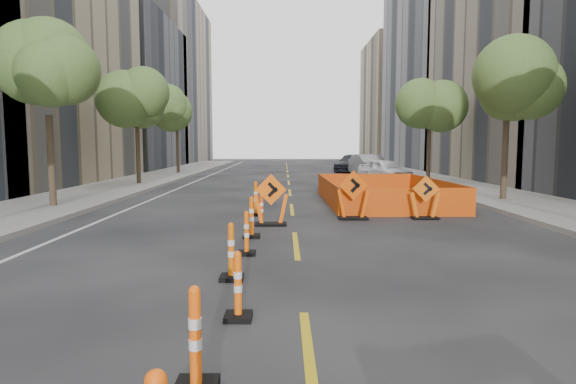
{
  "coord_description": "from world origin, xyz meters",
  "views": [
    {
      "loc": [
        -0.26,
        -6.85,
        2.29
      ],
      "look_at": [
        -0.17,
        5.18,
        1.1
      ],
      "focal_mm": 30.0,
      "sensor_mm": 36.0,
      "label": 1
    }
  ],
  "objects_px": {
    "channelizer_7": "(256,198)",
    "parked_car_near": "(385,170)",
    "channelizer_1": "(195,339)",
    "channelizer_2": "(238,285)",
    "channelizer_4": "(247,233)",
    "chevron_sign_right": "(426,197)",
    "chevron_sign_center": "(353,195)",
    "parked_car_far": "(352,163)",
    "parked_car_mid": "(369,165)",
    "channelizer_3": "(231,251)",
    "chevron_sign_left": "(271,200)",
    "channelizer_5": "(252,217)",
    "channelizer_6": "(262,209)"
  },
  "relations": [
    {
      "from": "parked_car_near",
      "to": "channelizer_2",
      "type": "bearing_deg",
      "value": -128.92
    },
    {
      "from": "channelizer_7",
      "to": "parked_car_far",
      "type": "xyz_separation_m",
      "value": [
        6.55,
        24.67,
        0.17
      ]
    },
    {
      "from": "channelizer_4",
      "to": "chevron_sign_right",
      "type": "distance_m",
      "value": 7.0
    },
    {
      "from": "channelizer_7",
      "to": "parked_car_near",
      "type": "xyz_separation_m",
      "value": [
        7.1,
        14.06,
        0.16
      ]
    },
    {
      "from": "chevron_sign_center",
      "to": "channelizer_6",
      "type": "bearing_deg",
      "value": -170.08
    },
    {
      "from": "channelizer_4",
      "to": "channelizer_5",
      "type": "bearing_deg",
      "value": 90.68
    },
    {
      "from": "channelizer_2",
      "to": "chevron_sign_right",
      "type": "distance_m",
      "value": 9.82
    },
    {
      "from": "channelizer_4",
      "to": "chevron_sign_right",
      "type": "relative_size",
      "value": 0.68
    },
    {
      "from": "channelizer_3",
      "to": "channelizer_2",
      "type": "bearing_deg",
      "value": -81.05
    },
    {
      "from": "channelizer_7",
      "to": "chevron_sign_left",
      "type": "bearing_deg",
      "value": -73.99
    },
    {
      "from": "channelizer_1",
      "to": "channelizer_2",
      "type": "height_order",
      "value": "channelizer_1"
    },
    {
      "from": "channelizer_4",
      "to": "chevron_sign_center",
      "type": "height_order",
      "value": "chevron_sign_center"
    },
    {
      "from": "parked_car_mid",
      "to": "channelizer_5",
      "type": "bearing_deg",
      "value": -116.57
    },
    {
      "from": "channelizer_3",
      "to": "parked_car_near",
      "type": "relative_size",
      "value": 0.24
    },
    {
      "from": "channelizer_2",
      "to": "channelizer_5",
      "type": "height_order",
      "value": "channelizer_5"
    },
    {
      "from": "channelizer_5",
      "to": "channelizer_6",
      "type": "bearing_deg",
      "value": 85.14
    },
    {
      "from": "chevron_sign_center",
      "to": "parked_car_mid",
      "type": "relative_size",
      "value": 0.31
    },
    {
      "from": "channelizer_5",
      "to": "chevron_sign_left",
      "type": "bearing_deg",
      "value": 76.58
    },
    {
      "from": "channelizer_6",
      "to": "parked_car_mid",
      "type": "height_order",
      "value": "parked_car_mid"
    },
    {
      "from": "parked_car_mid",
      "to": "chevron_sign_right",
      "type": "bearing_deg",
      "value": -104.83
    },
    {
      "from": "chevron_sign_left",
      "to": "parked_car_far",
      "type": "height_order",
      "value": "chevron_sign_left"
    },
    {
      "from": "channelizer_6",
      "to": "chevron_sign_right",
      "type": "height_order",
      "value": "chevron_sign_right"
    },
    {
      "from": "parked_car_mid",
      "to": "channelizer_3",
      "type": "bearing_deg",
      "value": -114.52
    },
    {
      "from": "channelizer_7",
      "to": "parked_car_near",
      "type": "distance_m",
      "value": 15.75
    },
    {
      "from": "chevron_sign_left",
      "to": "channelizer_3",
      "type": "bearing_deg",
      "value": -86.79
    },
    {
      "from": "channelizer_7",
      "to": "chevron_sign_right",
      "type": "distance_m",
      "value": 5.32
    },
    {
      "from": "parked_car_near",
      "to": "channelizer_1",
      "type": "bearing_deg",
      "value": -128.24
    },
    {
      "from": "parked_car_mid",
      "to": "parked_car_far",
      "type": "xyz_separation_m",
      "value": [
        -0.48,
        5.51,
        -0.07
      ]
    },
    {
      "from": "chevron_sign_center",
      "to": "parked_car_mid",
      "type": "xyz_separation_m",
      "value": [
        3.99,
        19.98,
        0.04
      ]
    },
    {
      "from": "chevron_sign_center",
      "to": "parked_car_far",
      "type": "bearing_deg",
      "value": 71.55
    },
    {
      "from": "channelizer_3",
      "to": "parked_car_far",
      "type": "bearing_deg",
      "value": 78.51
    },
    {
      "from": "chevron_sign_center",
      "to": "chevron_sign_right",
      "type": "distance_m",
      "value": 2.23
    },
    {
      "from": "channelizer_3",
      "to": "channelizer_5",
      "type": "bearing_deg",
      "value": 88.58
    },
    {
      "from": "chevron_sign_right",
      "to": "parked_car_mid",
      "type": "height_order",
      "value": "parked_car_mid"
    },
    {
      "from": "channelizer_4",
      "to": "channelizer_6",
      "type": "bearing_deg",
      "value": 87.91
    },
    {
      "from": "parked_car_near",
      "to": "parked_car_far",
      "type": "distance_m",
      "value": 10.63
    },
    {
      "from": "chevron_sign_center",
      "to": "parked_car_far",
      "type": "relative_size",
      "value": 0.3
    },
    {
      "from": "channelizer_6",
      "to": "parked_car_near",
      "type": "distance_m",
      "value": 17.32
    },
    {
      "from": "channelizer_3",
      "to": "chevron_sign_center",
      "type": "distance_m",
      "value": 7.25
    },
    {
      "from": "channelizer_1",
      "to": "channelizer_5",
      "type": "bearing_deg",
      "value": 89.89
    },
    {
      "from": "channelizer_5",
      "to": "chevron_sign_right",
      "type": "bearing_deg",
      "value": 29.57
    },
    {
      "from": "parked_car_near",
      "to": "parked_car_mid",
      "type": "distance_m",
      "value": 5.1
    },
    {
      "from": "channelizer_6",
      "to": "parked_car_far",
      "type": "height_order",
      "value": "parked_car_far"
    },
    {
      "from": "chevron_sign_right",
      "to": "parked_car_mid",
      "type": "distance_m",
      "value": 20.03
    },
    {
      "from": "chevron_sign_left",
      "to": "chevron_sign_center",
      "type": "relative_size",
      "value": 0.97
    },
    {
      "from": "channelizer_1",
      "to": "chevron_sign_center",
      "type": "relative_size",
      "value": 0.67
    },
    {
      "from": "chevron_sign_left",
      "to": "parked_car_near",
      "type": "distance_m",
      "value": 17.26
    },
    {
      "from": "channelizer_6",
      "to": "channelizer_4",
      "type": "bearing_deg",
      "value": -92.09
    },
    {
      "from": "channelizer_2",
      "to": "parked_car_near",
      "type": "bearing_deg",
      "value": 73.8
    },
    {
      "from": "channelizer_4",
      "to": "channelizer_7",
      "type": "height_order",
      "value": "channelizer_7"
    }
  ]
}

